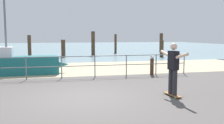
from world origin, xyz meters
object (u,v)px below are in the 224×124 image
sailboat (17,64)px  skateboarder (173,65)px  skateboard (172,95)px  seagull (152,57)px  bollard_short (152,67)px

sailboat → skateboarder: sailboat is taller
skateboard → skateboarder: skateboarder is taller
seagull → bollard_short: bearing=51.5°
sailboat → bollard_short: (6.55, -1.74, -0.10)m
skateboard → skateboarder: (-0.00, 0.00, 0.95)m
bollard_short → seagull: size_ratio=2.03×
skateboard → skateboarder: size_ratio=0.50×
sailboat → skateboard: (5.56, -5.91, -0.45)m
skateboarder → bollard_short: size_ratio=1.97×
sailboat → bollard_short: bearing=-14.9°
seagull → skateboarder: bearing=-103.2°
sailboat → skateboard: sailboat is taller
sailboat → seagull: 6.78m
skateboard → seagull: 4.35m
seagull → skateboard: bearing=-103.2°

